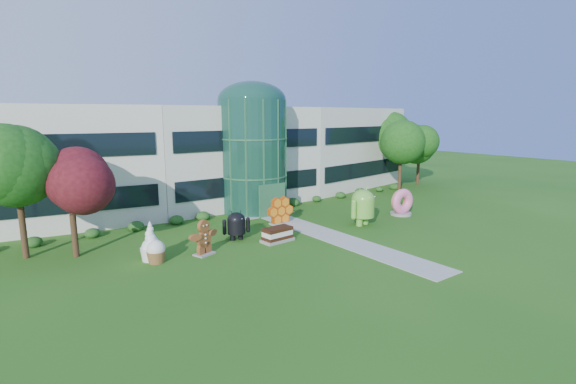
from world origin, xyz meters
TOP-DOWN VIEW (x-y plane):
  - ground at (0.00, 0.00)m, footprint 140.00×140.00m
  - building at (0.00, 18.00)m, footprint 46.00×15.00m
  - atrium at (0.00, 12.00)m, footprint 6.00×6.00m
  - walkway at (0.00, 2.00)m, footprint 2.40×20.00m
  - tree_red at (-15.50, 7.50)m, footprint 4.00×4.00m
  - trees_backdrop at (0.00, 13.00)m, footprint 52.00×8.00m
  - android_green at (4.12, 2.37)m, footprint 3.23×2.44m
  - android_black at (-5.87, 4.72)m, footprint 2.29×1.81m
  - donut at (9.26, 2.73)m, footprint 2.38×1.38m
  - gingerbread at (-9.02, 3.18)m, footprint 2.61×1.66m
  - ice_cream_sandwich at (-3.79, 2.74)m, footprint 2.32×1.29m
  - honeycomb at (-0.93, 6.44)m, footprint 2.54×0.99m
  - froyo at (-11.98, 4.12)m, footprint 1.76×1.76m
  - cupcake at (-11.90, 3.53)m, footprint 1.43×1.43m

SIDE VIEW (x-z plane):
  - ground at x=0.00m, z-range 0.00..0.00m
  - walkway at x=0.00m, z-range 0.00..0.04m
  - ice_cream_sandwich at x=-3.79m, z-range 0.00..1.00m
  - cupcake at x=-11.90m, z-range 0.00..1.37m
  - honeycomb at x=-0.93m, z-range 0.00..1.97m
  - gingerbread at x=-9.02m, z-range 0.00..2.25m
  - android_black at x=-5.87m, z-range 0.00..2.30m
  - donut at x=9.26m, z-range 0.00..2.34m
  - froyo at x=-11.98m, z-range 0.00..2.36m
  - android_green at x=4.12m, z-range 0.00..3.33m
  - tree_red at x=-15.50m, z-range 0.00..6.00m
  - trees_backdrop at x=0.00m, z-range 0.00..8.40m
  - building at x=0.00m, z-range 0.00..9.30m
  - atrium at x=0.00m, z-range 0.00..9.80m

